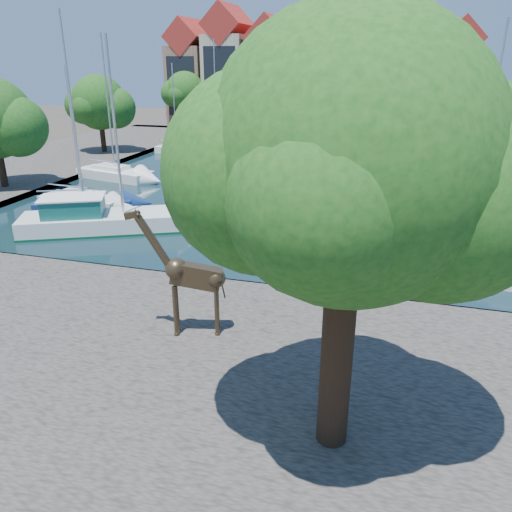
{
  "coord_description": "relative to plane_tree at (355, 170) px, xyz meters",
  "views": [
    {
      "loc": [
        8.43,
        -19.66,
        9.88
      ],
      "look_at": [
        3.46,
        -2.0,
        2.58
      ],
      "focal_mm": 35.0,
      "sensor_mm": 36.0,
      "label": 1
    }
  ],
  "objects": [
    {
      "name": "ground",
      "position": [
        -7.62,
        9.01,
        -7.67
      ],
      "size": [
        160.0,
        160.0,
        0.0
      ],
      "primitive_type": "plane",
      "color": "#38332B",
      "rests_on": "ground"
    },
    {
      "name": "water_basin",
      "position": [
        -7.62,
        33.01,
        -7.63
      ],
      "size": [
        38.0,
        50.0,
        0.08
      ],
      "primitive_type": "cube",
      "color": "black",
      "rests_on": "ground"
    },
    {
      "name": "near_quay",
      "position": [
        -7.62,
        2.01,
        -7.42
      ],
      "size": [
        50.0,
        14.0,
        0.5
      ],
      "primitive_type": "cube",
      "color": "#544D49",
      "rests_on": "ground"
    },
    {
      "name": "far_quay",
      "position": [
        -7.62,
        65.01,
        -7.42
      ],
      "size": [
        60.0,
        16.0,
        0.5
      ],
      "primitive_type": "cube",
      "color": "#544D49",
      "rests_on": "ground"
    },
    {
      "name": "left_quay",
      "position": [
        -32.62,
        33.01,
        -7.42
      ],
      "size": [
        14.0,
        52.0,
        0.5
      ],
      "primitive_type": "cube",
      "color": "#544D49",
      "rests_on": "ground"
    },
    {
      "name": "plane_tree",
      "position": [
        0.0,
        0.0,
        0.0
      ],
      "size": [
        8.32,
        6.4,
        10.62
      ],
      "color": "#332114",
      "rests_on": "near_quay"
    },
    {
      "name": "townhouse_west_end",
      "position": [
        -30.62,
        64.99,
        -0.31
      ],
      "size": [
        5.44,
        9.18,
        14.93
      ],
      "color": "#89634B",
      "rests_on": "far_quay"
    },
    {
      "name": "townhouse_west_mid",
      "position": [
        -24.62,
        64.99,
        0.56
      ],
      "size": [
        5.94,
        9.18,
        16.79
      ],
      "color": "#BAAF8F",
      "rests_on": "far_quay"
    },
    {
      "name": "townhouse_west_inner",
      "position": [
        -18.12,
        64.99,
        -0.32
      ],
      "size": [
        6.43,
        9.18,
        15.15
      ],
      "color": "silver",
      "rests_on": "far_quay"
    },
    {
      "name": "townhouse_center",
      "position": [
        -11.62,
        64.99,
        0.69
      ],
      "size": [
        5.44,
        9.18,
        16.93
      ],
      "color": "brown",
      "rests_on": "far_quay"
    },
    {
      "name": "townhouse_east_inner",
      "position": [
        -5.62,
        64.99,
        0.06
      ],
      "size": [
        5.94,
        9.18,
        15.79
      ],
      "color": "tan",
      "rests_on": "far_quay"
    },
    {
      "name": "townhouse_east_mid",
      "position": [
        0.88,
        64.99,
        0.43
      ],
      "size": [
        6.43,
        9.18,
        16.65
      ],
      "color": "beige",
      "rests_on": "far_quay"
    },
    {
      "name": "townhouse_east_end",
      "position": [
        7.38,
        64.99,
        -0.56
      ],
      "size": [
        5.44,
        9.18,
        14.43
      ],
      "color": "brown",
      "rests_on": "far_quay"
    },
    {
      "name": "far_tree_far_west",
      "position": [
        -29.51,
        59.5,
        -2.49
      ],
      "size": [
        7.28,
        5.6,
        7.68
      ],
      "color": "#332114",
      "rests_on": "far_quay"
    },
    {
      "name": "far_tree_west",
      "position": [
        -21.52,
        59.5,
        -2.6
      ],
      "size": [
        6.76,
        5.2,
        7.36
      ],
      "color": "#332114",
      "rests_on": "far_quay"
    },
    {
      "name": "far_tree_mid_west",
      "position": [
        -13.51,
        59.5,
        -2.38
      ],
      "size": [
        7.8,
        6.0,
        8.0
      ],
      "color": "#332114",
      "rests_on": "far_quay"
    },
    {
      "name": "far_tree_mid_east",
      "position": [
        -5.52,
        59.5,
        -2.54
      ],
      "size": [
        7.02,
        5.4,
        7.52
      ],
      "color": "#332114",
      "rests_on": "far_quay"
    },
    {
      "name": "far_tree_east",
      "position": [
        2.49,
        59.5,
        -2.43
      ],
      "size": [
        7.54,
        5.8,
        7.84
      ],
      "color": "#332114",
      "rests_on": "far_quay"
    },
    {
      "name": "far_tree_far_east",
      "position": [
        10.48,
        59.5,
        -2.6
      ],
      "size": [
        6.76,
        5.2,
        7.36
      ],
      "color": "#332114",
      "rests_on": "far_quay"
    },
    {
      "name": "side_tree_left_far",
      "position": [
        -29.51,
        37.0,
        -2.29
      ],
      "size": [
        7.28,
        5.6,
        7.88
      ],
      "color": "#332114",
      "rests_on": "left_quay"
    },
    {
      "name": "giraffe_statue",
      "position": [
        -5.8,
        4.11,
        -4.89
      ],
      "size": [
        3.2,
        1.25,
        4.65
      ],
      "color": "#3B2F1D",
      "rests_on": "near_quay"
    },
    {
      "name": "motorsailer",
      "position": [
        -16.14,
        14.51,
        -6.74
      ],
      "size": [
        10.04,
        6.76,
        11.03
      ],
      "color": "silver",
      "rests_on": "water_basin"
    },
    {
      "name": "sailboat_left_a",
      "position": [
        -20.14,
        18.75,
        -7.0
      ],
      "size": [
        6.17,
        2.54,
        9.39
      ],
      "color": "silver",
      "rests_on": "water_basin"
    },
    {
      "name": "sailboat_left_b",
      "position": [
        -19.62,
        18.18,
        -6.97
      ],
      "size": [
        6.76,
        4.72,
        12.61
      ],
      "color": "navy",
      "rests_on": "water_basin"
    },
    {
      "name": "sailboat_left_c",
      "position": [
        -22.62,
        27.33,
        -6.98
      ],
      "size": [
        7.22,
        3.82,
        11.68
      ],
      "color": "white",
      "rests_on": "water_basin"
    },
    {
      "name": "sailboat_left_d",
      "position": [
        -22.62,
        40.28,
        -7.02
      ],
      "size": [
        4.8,
        1.99,
        9.3
      ],
      "color": "white",
      "rests_on": "water_basin"
    },
    {
      "name": "sailboat_left_e",
      "position": [
        -22.62,
        53.01,
        -6.98
      ],
      "size": [
        6.69,
        3.74,
        12.03
      ],
      "color": "silver",
      "rests_on": "water_basin"
    },
    {
      "name": "sailboat_right_b",
      "position": [
        6.03,
        22.69,
        -6.98
      ],
      "size": [
        6.73,
        2.62,
        11.92
      ],
      "color": "navy",
      "rests_on": "water_basin"
    },
    {
      "name": "sailboat_right_c",
      "position": [
        7.38,
        34.99,
        -7.11
      ],
      "size": [
        5.56,
        1.96,
        8.04
      ],
      "color": "white",
      "rests_on": "water_basin"
    },
    {
      "name": "sailboat_right_d",
      "position": [
        4.38,
        47.29,
        -7.04
      ],
      "size": [
        5.97,
        2.81,
        9.14
      ],
      "color": "silver",
      "rests_on": "water_basin"
    }
  ]
}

